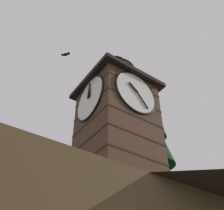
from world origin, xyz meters
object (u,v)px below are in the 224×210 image
pine_tree_behind (92,208)px  flying_bird_high (66,54)px  clock_tower (117,118)px  flying_bird_low (118,57)px

pine_tree_behind → flying_bird_high: pine_tree_behind is taller
clock_tower → flying_bird_high: (2.13, -3.71, 7.56)m
flying_bird_low → clock_tower: bearing=47.2°
flying_bird_high → flying_bird_low: flying_bird_high is taller
clock_tower → flying_bird_low: bearing=-132.8°
pine_tree_behind → clock_tower: bearing=72.3°
flying_bird_high → flying_bird_low: bearing=141.4°
pine_tree_behind → flying_bird_low: (0.47, 3.68, 10.14)m
flying_bird_high → pine_tree_behind: bearing=-163.0°
pine_tree_behind → flying_bird_high: bearing=17.0°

